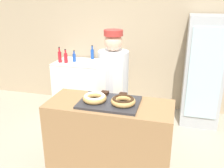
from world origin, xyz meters
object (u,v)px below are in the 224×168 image
chest_freezer (85,85)px  bottle_blue_b (74,57)px  bottle_blue (92,54)px  beverage_fridge (203,71)px  bottle_red (66,58)px  brownie_back_left (105,93)px  donut_chocolate_glaze (123,101)px  brownie_back_right (123,95)px  donut_light_glaze (95,98)px  baker_person (113,92)px  bottle_red_b (60,56)px  serving_tray (110,102)px

chest_freezer → bottle_blue_b: bearing=-172.9°
chest_freezer → bottle_blue: bottle_blue is taller
beverage_fridge → bottle_blue: beverage_fridge is taller
chest_freezer → bottle_red: (-0.28, -0.13, 0.53)m
brownie_back_left → beverage_fridge: size_ratio=0.05×
donut_chocolate_glaze → chest_freezer: size_ratio=0.24×
bottle_blue_b → brownie_back_right: bearing=-51.6°
donut_light_glaze → brownie_back_left: 0.21m
bottle_red → brownie_back_left: bearing=-51.8°
beverage_fridge → bottle_blue_b: (-2.19, -0.01, 0.09)m
baker_person → bottle_red: 1.58m
donut_chocolate_glaze → brownie_back_right: size_ratio=3.10×
brownie_back_right → bottle_red_b: bearing=135.2°
donut_light_glaze → beverage_fridge: 2.16m
beverage_fridge → chest_freezer: bearing=179.8°
donut_chocolate_glaze → bottle_red: bearing=130.2°
baker_person → bottle_blue: baker_person is taller
bottle_red → bottle_red_b: 0.12m
donut_light_glaze → baker_person: bearing=85.1°
donut_chocolate_glaze → baker_person: bearing=114.1°
brownie_back_right → bottle_red_b: 2.06m
bottle_red → bottle_blue_b: bottle_red is taller
serving_tray → bottle_blue: 2.19m
donut_chocolate_glaze → beverage_fridge: bearing=63.1°
bottle_blue → bottle_red: 0.52m
brownie_back_right → baker_person: 0.44m
serving_tray → baker_person: bearing=100.8°
serving_tray → donut_light_glaze: 0.16m
serving_tray → bottle_red_b: 2.12m
beverage_fridge → serving_tray: bearing=-121.1°
beverage_fridge → bottle_blue_b: 2.19m
donut_light_glaze → baker_person: baker_person is taller
bottle_blue → bottle_red: (-0.36, -0.38, -0.01)m
serving_tray → donut_light_glaze: size_ratio=2.48×
serving_tray → chest_freezer: size_ratio=0.60×
serving_tray → brownie_back_left: (-0.10, 0.17, 0.03)m
donut_chocolate_glaze → brownie_back_right: (-0.05, 0.20, -0.02)m
baker_person → beverage_fridge: beverage_fridge is taller
brownie_back_right → bottle_blue_b: bearing=128.4°
chest_freezer → bottle_blue_b: bottle_blue_b is taller
donut_chocolate_glaze → beverage_fridge: size_ratio=0.14×
brownie_back_left → bottle_blue_b: (-1.03, 1.56, -0.03)m
bottle_red_b → bottle_blue: bearing=38.7°
donut_light_glaze → brownie_back_right: 0.33m
serving_tray → donut_light_glaze: donut_light_glaze is taller
brownie_back_left → brownie_back_right: same height
bottle_red → brownie_back_right: bearing=-47.1°
brownie_back_right → beverage_fridge: 1.85m
bottle_blue → bottle_red_b: size_ratio=0.93×
brownie_back_right → donut_light_glaze: bearing=-141.7°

